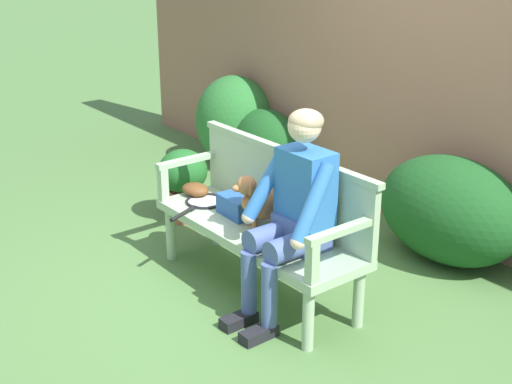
# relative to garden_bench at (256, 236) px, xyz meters

# --- Properties ---
(ground_plane) EXTENTS (40.00, 40.00, 0.00)m
(ground_plane) POSITION_rel_garden_bench_xyz_m (0.00, 0.00, -0.40)
(ground_plane) COLOR #4C753D
(brick_garden_fence) EXTENTS (8.00, 0.30, 2.09)m
(brick_garden_fence) POSITION_rel_garden_bench_xyz_m (0.00, 1.81, 0.64)
(brick_garden_fence) COLOR #936651
(brick_garden_fence) RESTS_ON ground
(hedge_bush_far_right) EXTENTS (1.16, 0.77, 0.78)m
(hedge_bush_far_right) POSITION_rel_garden_bench_xyz_m (0.50, 1.40, -0.01)
(hedge_bush_far_right) COLOR #194C1E
(hedge_bush_far_right) RESTS_ON ground
(hedge_bush_far_left) EXTENTS (0.85, 0.75, 0.92)m
(hedge_bush_far_left) POSITION_rel_garden_bench_xyz_m (-2.21, 1.46, 0.06)
(hedge_bush_far_left) COLOR #286B2D
(hedge_bush_far_left) RESTS_ON ground
(hedge_bush_mid_right) EXTENTS (0.83, 0.57, 0.68)m
(hedge_bush_mid_right) POSITION_rel_garden_bench_xyz_m (-1.72, 1.46, -0.06)
(hedge_bush_mid_right) COLOR #194C1E
(hedge_bush_mid_right) RESTS_ON ground
(garden_bench) EXTENTS (1.67, 0.53, 0.46)m
(garden_bench) POSITION_rel_garden_bench_xyz_m (0.00, 0.00, 0.00)
(garden_bench) COLOR #9EB793
(garden_bench) RESTS_ON ground
(bench_backrest) EXTENTS (1.71, 0.06, 0.50)m
(bench_backrest) POSITION_rel_garden_bench_xyz_m (0.00, 0.24, 0.31)
(bench_backrest) COLOR #9EB793
(bench_backrest) RESTS_ON garden_bench
(bench_armrest_left_end) EXTENTS (0.06, 0.53, 0.28)m
(bench_armrest_left_end) POSITION_rel_garden_bench_xyz_m (-0.79, -0.09, 0.26)
(bench_armrest_left_end) COLOR #9EB793
(bench_armrest_left_end) RESTS_ON garden_bench
(bench_armrest_right_end) EXTENTS (0.06, 0.53, 0.28)m
(bench_armrest_right_end) POSITION_rel_garden_bench_xyz_m (0.79, -0.09, 0.26)
(bench_armrest_right_end) COLOR #9EB793
(bench_armrest_right_end) RESTS_ON garden_bench
(person_seated) EXTENTS (0.56, 0.67, 1.33)m
(person_seated) POSITION_rel_garden_bench_xyz_m (0.40, -0.02, 0.33)
(person_seated) COLOR black
(person_seated) RESTS_ON ground
(dog_on_bench) EXTENTS (0.25, 0.36, 0.37)m
(dog_on_bench) POSITION_rel_garden_bench_xyz_m (0.00, 0.02, 0.24)
(dog_on_bench) COLOR #AD7042
(dog_on_bench) RESTS_ON garden_bench
(tennis_racket) EXTENTS (0.38, 0.58, 0.03)m
(tennis_racket) POSITION_rel_garden_bench_xyz_m (-0.56, -0.04, 0.07)
(tennis_racket) COLOR black
(tennis_racket) RESTS_ON garden_bench
(baseball_glove) EXTENTS (0.25, 0.21, 0.09)m
(baseball_glove) POSITION_rel_garden_bench_xyz_m (-0.74, 0.01, 0.10)
(baseball_glove) COLOR brown
(baseball_glove) RESTS_ON garden_bench
(sports_bag) EXTENTS (0.29, 0.21, 0.14)m
(sports_bag) POSITION_rel_garden_bench_xyz_m (-0.24, 0.04, 0.13)
(sports_bag) COLOR #2856A3
(sports_bag) RESTS_ON garden_bench
(potted_plant) EXTENTS (0.40, 0.40, 0.61)m
(potted_plant) POSITION_rel_garden_bench_xyz_m (-1.31, 0.27, -0.03)
(potted_plant) COLOR #A85B3D
(potted_plant) RESTS_ON ground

